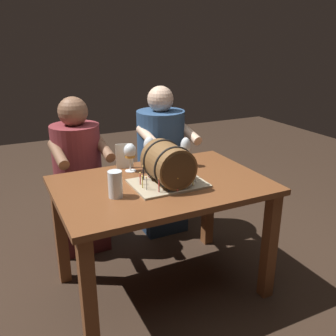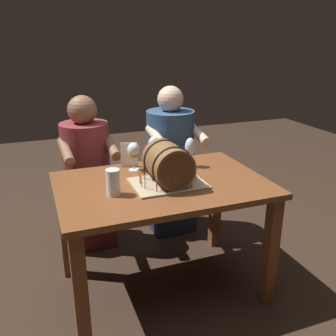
# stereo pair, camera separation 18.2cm
# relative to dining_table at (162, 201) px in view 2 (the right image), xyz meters

# --- Properties ---
(ground_plane) EXTENTS (8.00, 8.00, 0.00)m
(ground_plane) POSITION_rel_dining_table_xyz_m (0.00, 0.00, -0.61)
(ground_plane) COLOR #332319
(dining_table) EXTENTS (1.22, 0.82, 0.73)m
(dining_table) POSITION_rel_dining_table_xyz_m (0.00, 0.00, 0.00)
(dining_table) COLOR brown
(dining_table) RESTS_ON ground
(barrel_cake) EXTENTS (0.41, 0.31, 0.25)m
(barrel_cake) POSITION_rel_dining_table_xyz_m (0.02, -0.04, 0.24)
(barrel_cake) COLOR tan
(barrel_cake) RESTS_ON dining_table
(wine_glass_empty) EXTENTS (0.07, 0.07, 0.19)m
(wine_glass_empty) POSITION_rel_dining_table_xyz_m (0.26, 0.20, 0.25)
(wine_glass_empty) COLOR white
(wine_glass_empty) RESTS_ON dining_table
(wine_glass_rose) EXTENTS (0.07, 0.07, 0.20)m
(wine_glass_rose) POSITION_rel_dining_table_xyz_m (0.05, 0.30, 0.25)
(wine_glass_rose) COLOR white
(wine_glass_rose) RESTS_ON dining_table
(wine_glass_amber) EXTENTS (0.08, 0.08, 0.18)m
(wine_glass_amber) POSITION_rel_dining_table_xyz_m (-0.10, 0.26, 0.25)
(wine_glass_amber) COLOR white
(wine_glass_amber) RESTS_ON dining_table
(beer_pint) EXTENTS (0.08, 0.08, 0.15)m
(beer_pint) POSITION_rel_dining_table_xyz_m (-0.31, -0.08, 0.19)
(beer_pint) COLOR white
(beer_pint) RESTS_ON dining_table
(menu_card) EXTENTS (0.11, 0.05, 0.16)m
(menu_card) POSITION_rel_dining_table_xyz_m (-0.11, 0.34, 0.20)
(menu_card) COLOR silver
(menu_card) RESTS_ON dining_table
(person_seated_left) EXTENTS (0.39, 0.48, 1.15)m
(person_seated_left) POSITION_rel_dining_table_xyz_m (-0.33, 0.72, -0.07)
(person_seated_left) COLOR #4C1B1E
(person_seated_left) RESTS_ON ground
(person_seated_right) EXTENTS (0.42, 0.49, 1.18)m
(person_seated_right) POSITION_rel_dining_table_xyz_m (0.33, 0.72, -0.04)
(person_seated_right) COLOR #1B2D46
(person_seated_right) RESTS_ON ground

